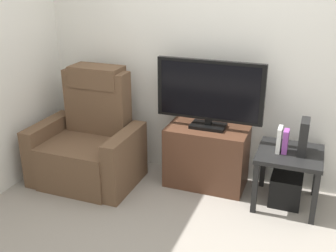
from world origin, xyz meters
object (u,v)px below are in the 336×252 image
object	(u,v)px
side_table	(289,161)
game_console	(304,137)
book_middle	(285,141)
tv_stand	(206,156)
book_leftmost	(279,139)
recliner_armchair	(89,143)
television	(209,93)
subwoofer_box	(286,190)

from	to	relation	value
side_table	game_console	xyz separation A→B (m)	(0.09, 0.01, 0.23)
side_table	book_middle	bearing A→B (deg)	-157.50
tv_stand	game_console	distance (m)	0.92
tv_stand	book_leftmost	distance (m)	0.73
recliner_armchair	book_leftmost	bearing A→B (deg)	5.52
television	book_middle	bearing A→B (deg)	-9.89
subwoofer_box	book_leftmost	world-z (taller)	book_leftmost
recliner_armchair	book_leftmost	distance (m)	1.78
tv_stand	book_middle	xyz separation A→B (m)	(0.70, -0.10, 0.31)
book_leftmost	subwoofer_box	bearing A→B (deg)	11.31
subwoofer_box	book_leftmost	size ratio (longest dim) A/B	1.21
television	subwoofer_box	size ratio (longest dim) A/B	3.69
book_middle	game_console	xyz separation A→B (m)	(0.14, 0.03, 0.05)
side_table	subwoofer_box	world-z (taller)	side_table
recliner_armchair	book_middle	xyz separation A→B (m)	(1.80, 0.17, 0.23)
side_table	book_leftmost	size ratio (longest dim) A/B	2.47
book_leftmost	tv_stand	bearing A→B (deg)	170.95
game_console	side_table	bearing A→B (deg)	-173.66
book_leftmost	game_console	world-z (taller)	game_console
tv_stand	television	size ratio (longest dim) A/B	0.76
television	side_table	size ratio (longest dim) A/B	1.81
recliner_armchair	subwoofer_box	size ratio (longest dim) A/B	4.07
book_leftmost	game_console	size ratio (longest dim) A/B	0.73
side_table	subwoofer_box	distance (m)	0.28
recliner_armchair	television	bearing A→B (deg)	14.85
book_middle	game_console	world-z (taller)	game_console
recliner_armchair	side_table	xyz separation A→B (m)	(1.85, 0.19, 0.04)
game_console	subwoofer_box	bearing A→B (deg)	-173.66
book_leftmost	book_middle	bearing A→B (deg)	0.00
tv_stand	subwoofer_box	xyz separation A→B (m)	(0.75, -0.08, -0.16)
television	book_leftmost	size ratio (longest dim) A/B	4.47
tv_stand	television	xyz separation A→B (m)	(0.00, 0.02, 0.62)
side_table	book_middle	xyz separation A→B (m)	(-0.05, -0.02, 0.18)
book_middle	side_table	bearing A→B (deg)	22.50
side_table	subwoofer_box	xyz separation A→B (m)	(0.00, 0.00, -0.28)
side_table	book_middle	distance (m)	0.19
television	subwoofer_box	world-z (taller)	television
television	recliner_armchair	size ratio (longest dim) A/B	0.91
side_table	subwoofer_box	bearing A→B (deg)	0.00
television	subwoofer_box	bearing A→B (deg)	-7.77
television	tv_stand	bearing A→B (deg)	-90.00
subwoofer_box	game_console	xyz separation A→B (m)	(0.09, 0.01, 0.52)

